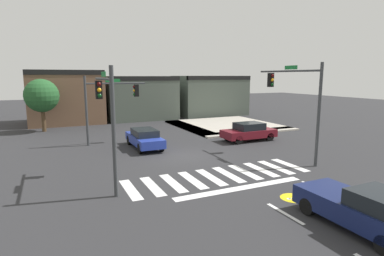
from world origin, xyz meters
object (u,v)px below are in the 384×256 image
car_blue (144,138)px  traffic_signal_southeast (295,93)px  roadside_tree (42,96)px  car_navy (367,209)px  car_maroon (249,132)px  traffic_signal_northwest (110,98)px  traffic_signal_southwest (106,106)px

car_blue → traffic_signal_southeast: bearing=48.8°
roadside_tree → car_navy: bearing=-68.6°
car_navy → car_blue: car_navy is taller
car_maroon → roadside_tree: (-15.14, 11.64, 2.62)m
traffic_signal_southeast → traffic_signal_northwest: traffic_signal_southeast is taller
traffic_signal_southwest → car_maroon: traffic_signal_southwest is taller
traffic_signal_southwest → roadside_tree: traffic_signal_southwest is taller
traffic_signal_northwest → car_blue: traffic_signal_northwest is taller
traffic_signal_southeast → car_blue: size_ratio=1.31×
traffic_signal_southeast → traffic_signal_southwest: bearing=90.3°
car_blue → car_navy: bearing=12.4°
traffic_signal_northwest → car_blue: (1.90, -2.56, -2.79)m
traffic_signal_southeast → traffic_signal_northwest: bearing=45.9°
traffic_signal_southwest → car_navy: (7.06, -8.27, -3.02)m
traffic_signal_northwest → car_navy: traffic_signal_northwest is taller
car_maroon → traffic_signal_southwest: bearing=-154.6°
traffic_signal_northwest → roadside_tree: size_ratio=1.05×
traffic_signal_southeast → car_maroon: traffic_signal_southeast is taller
traffic_signal_southwest → car_blue: traffic_signal_southwest is taller
car_blue → car_maroon: car_maroon is taller
traffic_signal_southeast → traffic_signal_southwest: (-11.49, -0.06, -0.33)m
car_navy → car_maroon: size_ratio=1.02×
car_navy → roadside_tree: roadside_tree is taller
car_blue → roadside_tree: roadside_tree is taller
car_maroon → roadside_tree: roadside_tree is taller
roadside_tree → traffic_signal_northwest: bearing=-59.0°
traffic_signal_northwest → traffic_signal_southwest: bearing=-101.1°
traffic_signal_northwest → car_navy: 18.62m
traffic_signal_southwest → car_blue: size_ratio=1.23×
traffic_signal_southeast → traffic_signal_southwest: traffic_signal_southeast is taller
car_navy → roadside_tree: 27.71m
traffic_signal_southwest → car_navy: 11.29m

